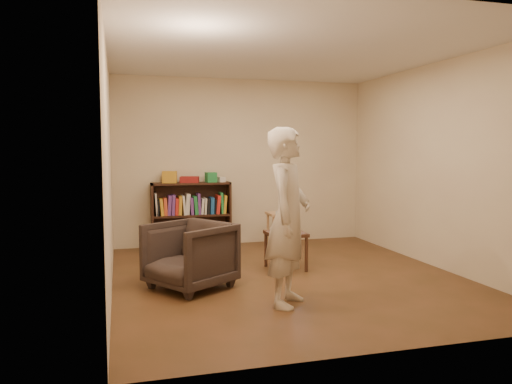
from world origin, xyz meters
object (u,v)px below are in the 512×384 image
object	(u,v)px
stool	(280,219)
armchair	(190,255)
side_table	(286,238)
laptop	(286,227)
person	(288,217)
bookshelf	(191,219)

from	to	relation	value
stool	armchair	size ratio (longest dim) A/B	0.68
armchair	side_table	xyz separation A→B (m)	(1.28, 0.54, 0.03)
laptop	person	size ratio (longest dim) A/B	0.24
side_table	person	distance (m)	1.50
stool	side_table	world-z (taller)	stool
side_table	person	xyz separation A→B (m)	(-0.44, -1.35, 0.47)
person	laptop	bearing A→B (deg)	15.89
laptop	stool	bearing A→B (deg)	105.99
side_table	person	bearing A→B (deg)	-108.02
stool	laptop	xyz separation A→B (m)	(-0.33, -1.26, 0.09)
armchair	stool	bearing A→B (deg)	105.06
side_table	laptop	distance (m)	0.16
stool	person	bearing A→B (deg)	-106.62
side_table	laptop	size ratio (longest dim) A/B	1.16
stool	armchair	distance (m)	2.49
bookshelf	side_table	bearing A→B (deg)	-60.97
bookshelf	stool	xyz separation A→B (m)	(1.31, -0.38, -0.00)
bookshelf	armchair	distance (m)	2.27
armchair	laptop	xyz separation A→B (m)	(1.31, 0.61, 0.17)
armchair	side_table	bearing A→B (deg)	79.23
side_table	person	size ratio (longest dim) A/B	0.27
armchair	laptop	bearing A→B (deg)	81.36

